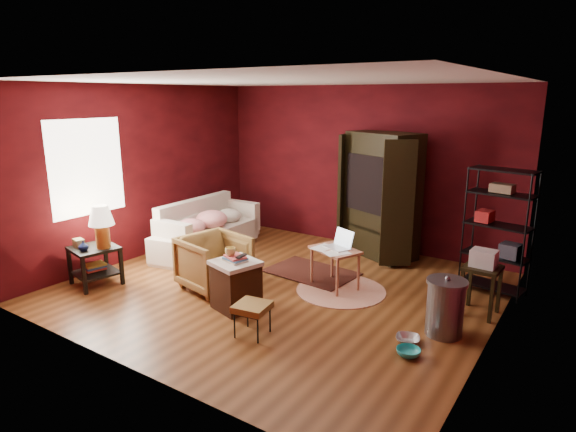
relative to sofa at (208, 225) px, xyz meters
name	(u,v)px	position (x,y,z in m)	size (l,w,h in m)	color
room	(277,190)	(1.99, -0.75, 0.96)	(5.54, 5.04, 2.84)	brown
sofa	(208,225)	(0.00, 0.00, 0.00)	(2.25, 0.66, 0.88)	beige
armchair	(214,260)	(1.28, -1.24, -0.02)	(0.81, 0.76, 0.83)	black
pet_bowl_steel	(408,331)	(4.06, -1.21, -0.31)	(0.26, 0.06, 0.26)	#B2B4B9
pet_bowl_turquoise	(409,345)	(4.16, -1.48, -0.31)	(0.25, 0.08, 0.25)	#28BCBD
vase	(83,246)	(-0.20, -2.24, 0.18)	(0.14, 0.14, 0.14)	#0C173F
mug	(230,250)	(1.89, -1.60, 0.33)	(0.13, 0.11, 0.13)	#E9CF72
side_table	(98,238)	(-0.16, -2.03, 0.25)	(0.70, 0.70, 1.15)	black
sofa_cushions	(207,229)	(0.02, -0.05, -0.04)	(0.83, 1.95, 0.81)	beige
hamper	(236,284)	(1.94, -1.58, -0.11)	(0.63, 0.63, 0.72)	#3D1E0E
footstool	(252,308)	(2.54, -2.02, -0.12)	(0.42, 0.42, 0.37)	black
rug_round	(341,290)	(2.78, -0.34, -0.43)	(1.50, 1.50, 0.01)	beige
rug_oriental	(311,272)	(2.09, 0.01, -0.42)	(1.38, 0.98, 0.01)	#521E15
laptop_desk	(336,253)	(2.65, -0.27, 0.06)	(0.78, 0.69, 0.81)	#BB7455
tv_armoire	(380,193)	(2.57, 1.39, 0.63)	(1.49, 1.21, 2.05)	black
wire_shelving	(499,226)	(4.53, 0.78, 0.49)	(0.88, 0.50, 1.70)	black
small_stand	(483,267)	(4.53, -0.04, 0.18)	(0.43, 0.43, 0.82)	black
trash_can	(445,307)	(4.32, -0.81, -0.11)	(0.52, 0.52, 0.70)	slate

